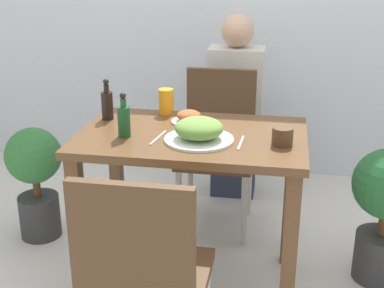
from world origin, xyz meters
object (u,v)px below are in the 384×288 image
chair_near (143,274)px  condiment_bottle (107,104)px  potted_plant_left (35,174)px  food_plate (199,131)px  juice_glass (166,101)px  sauce_bottle (124,120)px  person_figure (235,109)px  chair_far (218,140)px  side_plate (189,118)px  drink_cup (282,136)px

chair_near → condiment_bottle: (-0.38, 0.83, 0.35)m
potted_plant_left → condiment_bottle: bearing=-19.1°
chair_near → food_plate: (0.09, 0.61, 0.32)m
juice_glass → sauce_bottle: sauce_bottle is taller
juice_glass → person_figure: size_ratio=0.11×
food_plate → sauce_bottle: (-0.33, 0.00, 0.03)m
juice_glass → sauce_bottle: (-0.11, -0.36, 0.01)m
chair_far → person_figure: 0.41m
juice_glass → chair_near: bearing=-82.3°
potted_plant_left → chair_far: bearing=20.5°
chair_near → food_plate: chair_near is taller
sauce_bottle → potted_plant_left: sauce_bottle is taller
food_plate → potted_plant_left: 1.14m
side_plate → person_figure: size_ratio=0.14×
side_plate → sauce_bottle: bearing=-136.3°
side_plate → condiment_bottle: (-0.39, -0.01, 0.05)m
juice_glass → condiment_bottle: 0.29m
drink_cup → side_plate: bearing=153.3°
juice_glass → potted_plant_left: size_ratio=0.19×
side_plate → juice_glass: 0.19m
drink_cup → food_plate: bearing=-177.9°
sauce_bottle → person_figure: (0.37, 1.15, -0.27)m
condiment_bottle → drink_cup: bearing=-14.3°
drink_cup → juice_glass: size_ratio=0.71×
food_plate → condiment_bottle: (-0.48, 0.22, 0.03)m
chair_near → person_figure: 1.76m
food_plate → condiment_bottle: size_ratio=1.51×
chair_far → chair_near: bearing=-93.4°
sauce_bottle → condiment_bottle: size_ratio=1.00×
chair_far → potted_plant_left: size_ratio=1.40×
chair_far → juice_glass: (-0.21, -0.40, 0.33)m
chair_near → juice_glass: bearing=-82.3°
condiment_bottle → food_plate: bearing=-25.1°
side_plate → juice_glass: juice_glass is taller
person_figure → chair_near: bearing=-94.5°
chair_far → side_plate: (-0.07, -0.52, 0.30)m
chair_near → drink_cup: (0.44, 0.62, 0.31)m
side_plate → condiment_bottle: bearing=-178.8°
drink_cup → juice_glass: bearing=148.9°
chair_near → sauce_bottle: sauce_bottle is taller
person_figure → juice_glass: bearing=-108.6°
drink_cup → condiment_bottle: bearing=165.7°
chair_far → sauce_bottle: 0.89m
food_plate → juice_glass: 0.42m
chair_near → juice_glass: juice_glass is taller
condiment_bottle → potted_plant_left: (-0.50, 0.17, -0.48)m
chair_far → drink_cup: (0.36, -0.74, 0.31)m
chair_near → potted_plant_left: size_ratio=1.40×
chair_near → juice_glass: (-0.13, 0.96, 0.33)m
condiment_bottle → person_figure: 1.10m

